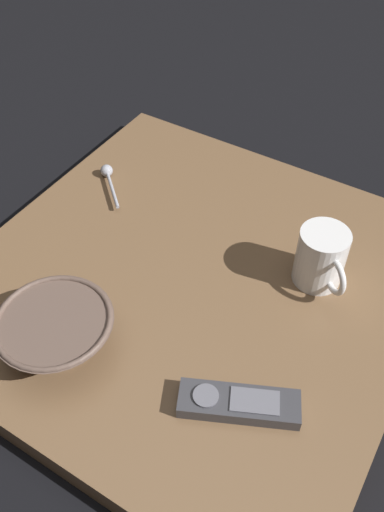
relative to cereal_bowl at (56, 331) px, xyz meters
The scene contains 6 objects.
ground_plane 0.24m from the cereal_bowl, 23.97° to the right, with size 6.00×6.00×0.00m, color black.
table 0.23m from the cereal_bowl, 23.97° to the right, with size 0.66×0.66×0.04m.
cereal_bowl is the anchor object (origin of this frame).
coffee_mug 0.39m from the cereal_bowl, 40.46° to the right, with size 0.09×0.09×0.09m.
teaspoon 0.36m from the cereal_bowl, 26.93° to the left, with size 0.08×0.09×0.02m.
tv_remote_near 0.26m from the cereal_bowl, 79.90° to the right, with size 0.11×0.16×0.02m.
Camera 1 is at (-0.47, -0.29, 0.68)m, focal length 38.65 mm.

